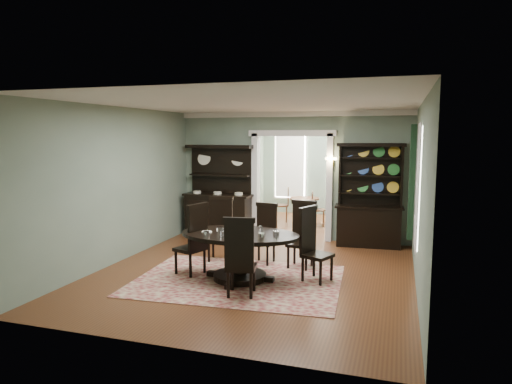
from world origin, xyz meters
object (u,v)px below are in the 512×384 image
(welsh_dresser, at_px, (369,209))
(parlor_table, at_px, (304,207))
(sideboard, at_px, (219,204))
(dining_table, at_px, (240,247))

(welsh_dresser, relative_size, parlor_table, 2.82)
(sideboard, relative_size, parlor_table, 2.75)
(dining_table, xyz_separation_m, parlor_table, (0.09, 5.05, -0.07))
(dining_table, relative_size, welsh_dresser, 0.90)
(dining_table, bearing_deg, sideboard, 117.48)
(parlor_table, bearing_deg, welsh_dresser, -46.13)
(sideboard, bearing_deg, parlor_table, 50.25)
(dining_table, relative_size, parlor_table, 2.54)
(welsh_dresser, height_order, parlor_table, welsh_dresser)
(welsh_dresser, distance_m, parlor_table, 2.68)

